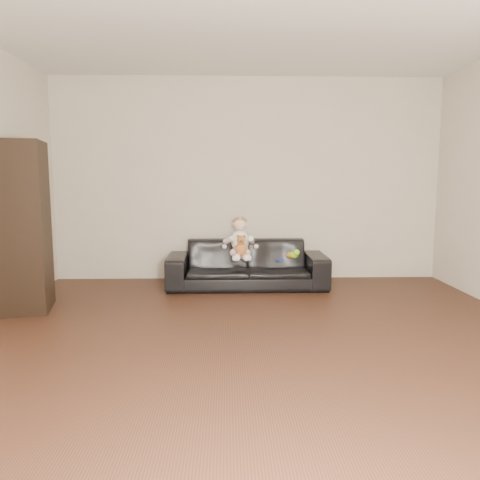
{
  "coord_description": "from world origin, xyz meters",
  "views": [
    {
      "loc": [
        -0.26,
        -3.36,
        1.32
      ],
      "look_at": [
        -0.11,
        2.16,
        0.59
      ],
      "focal_mm": 35.0,
      "sensor_mm": 36.0,
      "label": 1
    }
  ],
  "objects_px": {
    "baby": "(240,240)",
    "toy_rattle": "(289,255)",
    "sofa": "(247,264)",
    "cabinet": "(24,227)",
    "toy_green": "(294,255)",
    "teddy_bear": "(241,246)",
    "toy_blue_disc": "(280,260)"
  },
  "relations": [
    {
      "from": "cabinet",
      "to": "toy_blue_disc",
      "type": "distance_m",
      "value": 2.75
    },
    {
      "from": "sofa",
      "to": "baby",
      "type": "xyz_separation_m",
      "value": [
        -0.09,
        -0.11,
        0.31
      ]
    },
    {
      "from": "cabinet",
      "to": "toy_blue_disc",
      "type": "relative_size",
      "value": 19.31
    },
    {
      "from": "teddy_bear",
      "to": "toy_rattle",
      "type": "height_order",
      "value": "teddy_bear"
    },
    {
      "from": "toy_rattle",
      "to": "toy_blue_disc",
      "type": "bearing_deg",
      "value": -129.12
    },
    {
      "from": "baby",
      "to": "teddy_bear",
      "type": "xyz_separation_m",
      "value": [
        0.01,
        -0.15,
        -0.04
      ]
    },
    {
      "from": "sofa",
      "to": "toy_blue_disc",
      "type": "xyz_separation_m",
      "value": [
        0.38,
        -0.26,
        0.09
      ]
    },
    {
      "from": "sofa",
      "to": "baby",
      "type": "distance_m",
      "value": 0.34
    },
    {
      "from": "teddy_bear",
      "to": "toy_blue_disc",
      "type": "xyz_separation_m",
      "value": [
        0.45,
        -0.01,
        -0.17
      ]
    },
    {
      "from": "baby",
      "to": "toy_blue_disc",
      "type": "relative_size",
      "value": 5.72
    },
    {
      "from": "sofa",
      "to": "cabinet",
      "type": "distance_m",
      "value": 2.5
    },
    {
      "from": "sofa",
      "to": "cabinet",
      "type": "height_order",
      "value": "cabinet"
    },
    {
      "from": "teddy_bear",
      "to": "toy_green",
      "type": "bearing_deg",
      "value": 10.34
    },
    {
      "from": "teddy_bear",
      "to": "toy_green",
      "type": "distance_m",
      "value": 0.65
    },
    {
      "from": "cabinet",
      "to": "toy_blue_disc",
      "type": "xyz_separation_m",
      "value": [
        2.62,
        0.69,
        -0.47
      ]
    },
    {
      "from": "cabinet",
      "to": "toy_green",
      "type": "xyz_separation_m",
      "value": [
        2.8,
        0.81,
        -0.43
      ]
    },
    {
      "from": "toy_rattle",
      "to": "sofa",
      "type": "bearing_deg",
      "value": 168.09
    },
    {
      "from": "sofa",
      "to": "toy_rattle",
      "type": "distance_m",
      "value": 0.53
    },
    {
      "from": "toy_rattle",
      "to": "toy_blue_disc",
      "type": "relative_size",
      "value": 0.76
    },
    {
      "from": "baby",
      "to": "toy_rattle",
      "type": "xyz_separation_m",
      "value": [
        0.59,
        -0.0,
        -0.19
      ]
    },
    {
      "from": "cabinet",
      "to": "toy_rattle",
      "type": "xyz_separation_m",
      "value": [
        2.75,
        0.85,
        -0.44
      ]
    },
    {
      "from": "cabinet",
      "to": "teddy_bear",
      "type": "relative_size",
      "value": 6.99
    },
    {
      "from": "cabinet",
      "to": "baby",
      "type": "xyz_separation_m",
      "value": [
        2.16,
        0.85,
        -0.25
      ]
    },
    {
      "from": "baby",
      "to": "toy_green",
      "type": "bearing_deg",
      "value": -15.53
    },
    {
      "from": "sofa",
      "to": "baby",
      "type": "height_order",
      "value": "baby"
    },
    {
      "from": "toy_rattle",
      "to": "teddy_bear",
      "type": "bearing_deg",
      "value": -165.39
    },
    {
      "from": "sofa",
      "to": "cabinet",
      "type": "bearing_deg",
      "value": -157.23
    },
    {
      "from": "toy_green",
      "to": "toy_blue_disc",
      "type": "bearing_deg",
      "value": -144.42
    },
    {
      "from": "toy_rattle",
      "to": "toy_blue_disc",
      "type": "height_order",
      "value": "toy_rattle"
    },
    {
      "from": "baby",
      "to": "toy_green",
      "type": "relative_size",
      "value": 3.8
    },
    {
      "from": "teddy_bear",
      "to": "toy_blue_disc",
      "type": "relative_size",
      "value": 2.76
    },
    {
      "from": "toy_rattle",
      "to": "toy_blue_disc",
      "type": "distance_m",
      "value": 0.2
    }
  ]
}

